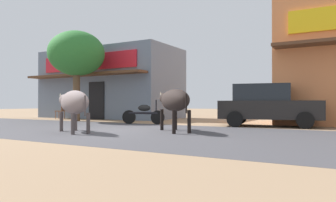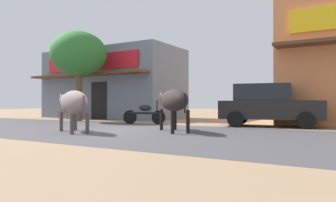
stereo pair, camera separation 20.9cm
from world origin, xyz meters
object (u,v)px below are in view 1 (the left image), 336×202
at_px(roadside_tree, 77,54).
at_px(parked_hatchback_car, 267,105).
at_px(parked_motorcycle, 144,113).
at_px(cafe_chair_near_tree, 61,110).
at_px(cow_near_brown, 74,103).
at_px(cow_far_dark, 174,101).

distance_m(roadside_tree, parked_hatchback_car, 9.63).
bearing_deg(parked_motorcycle, cafe_chair_near_tree, 167.73).
bearing_deg(roadside_tree, cafe_chair_near_tree, 154.45).
height_order(roadside_tree, cafe_chair_near_tree, roadside_tree).
height_order(parked_motorcycle, cafe_chair_near_tree, parked_motorcycle).
distance_m(parked_hatchback_car, cow_near_brown, 7.25).
distance_m(roadside_tree, parked_motorcycle, 5.25).
xyz_separation_m(parked_hatchback_car, parked_motorcycle, (-4.90, -1.30, -0.37)).
xyz_separation_m(parked_motorcycle, cow_near_brown, (0.22, -4.24, 0.45)).
height_order(parked_hatchback_car, cow_far_dark, parked_hatchback_car).
distance_m(parked_motorcycle, cafe_chair_near_tree, 6.82).
bearing_deg(cafe_chair_near_tree, parked_hatchback_car, -0.73).
bearing_deg(parked_motorcycle, parked_hatchback_car, 14.88).
xyz_separation_m(roadside_tree, parked_motorcycle, (4.33, -0.33, -2.94)).
bearing_deg(cow_near_brown, cafe_chair_near_tree, 140.46).
relative_size(parked_motorcycle, cow_far_dark, 0.83).
relative_size(roadside_tree, cafe_chair_near_tree, 4.97).
height_order(roadside_tree, cow_near_brown, roadside_tree).
relative_size(cow_near_brown, cafe_chair_near_tree, 2.59).
xyz_separation_m(cow_near_brown, cow_far_dark, (2.59, 1.76, 0.07)).
relative_size(parked_motorcycle, cow_near_brown, 0.77).
bearing_deg(parked_hatchback_car, parked_motorcycle, -165.12).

